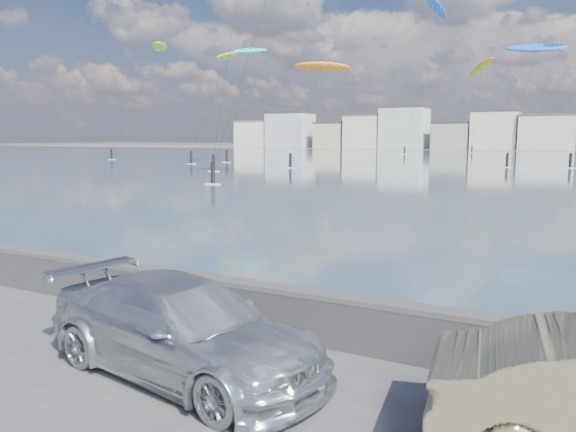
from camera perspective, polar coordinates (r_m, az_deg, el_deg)
The scene contains 13 objects.
ground at distance 10.13m, azimuth -16.51°, elevation -14.87°, with size 700.00×700.00×0.00m, color #333335.
bay_water at distance 98.34m, azimuth 24.59°, elevation 4.98°, with size 500.00×177.00×0.00m, color #355160.
far_shore_strip at distance 206.68m, azimuth 26.71°, elevation 6.04°, with size 500.00×60.00×0.00m, color #4C473D.
seawall at distance 11.88m, azimuth -7.32°, elevation -8.21°, with size 400.00×0.36×1.08m.
far_buildings at distance 192.63m, azimuth 27.08°, elevation 7.73°, with size 240.79×13.26×14.60m.
car_silver at distance 9.56m, azimuth -10.61°, elevation -11.11°, with size 2.17×5.35×1.55m, color silver.
kitesurfer_1 at distance 93.51m, azimuth -6.32°, elevation 15.64°, with size 3.83×13.85×18.25m.
kitesurfer_4 at distance 85.49m, azimuth 3.46°, elevation 14.73°, with size 8.60×16.81×15.27m.
kitesurfer_6 at distance 145.56m, azimuth 14.77°, elevation 19.77°, with size 7.05×15.17×37.33m.
kitesurfer_7 at distance 163.19m, azimuth 19.10°, elevation 14.04°, with size 8.62×15.70×25.26m.
kitesurfer_8 at distance 93.88m, azimuth 23.89°, elevation 15.23°, with size 8.96×15.69×18.30m.
kitesurfer_11 at distance 116.14m, azimuth -12.95°, elevation 16.30°, with size 7.62×18.45×22.12m.
kitesurfer_13 at distance 100.59m, azimuth -3.91°, elevation 16.22°, with size 5.25×15.04×19.96m.
Camera 1 is at (6.70, -6.54, 3.87)m, focal length 35.00 mm.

